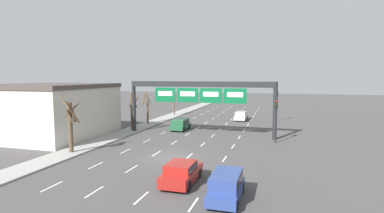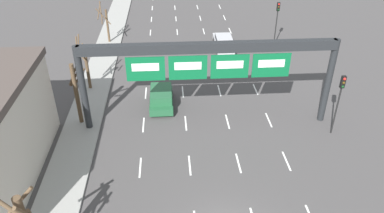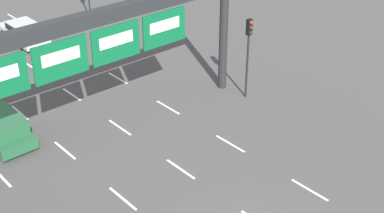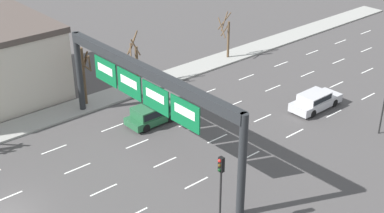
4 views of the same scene
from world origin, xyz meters
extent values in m
cube|color=white|center=(-4.95, 6.00, 0.01)|extent=(0.12, 2.00, 0.01)
cube|color=white|center=(-4.95, 11.00, 0.01)|extent=(0.12, 2.00, 0.01)
cube|color=white|center=(-4.95, 16.00, 0.01)|extent=(0.12, 2.00, 0.01)
cube|color=white|center=(-4.95, 21.00, 0.01)|extent=(0.12, 2.00, 0.01)
cube|color=white|center=(-4.95, 26.00, 0.01)|extent=(0.12, 2.00, 0.01)
cube|color=white|center=(-4.95, 31.00, 0.01)|extent=(0.12, 2.00, 0.01)
cube|color=white|center=(-4.95, 36.00, 0.01)|extent=(0.12, 2.00, 0.01)
cube|color=white|center=(-4.95, 41.00, 0.01)|extent=(0.12, 2.00, 0.01)
cube|color=white|center=(-1.65, 6.00, 0.01)|extent=(0.12, 2.00, 0.01)
cube|color=white|center=(-1.65, 11.00, 0.01)|extent=(0.12, 2.00, 0.01)
cube|color=white|center=(-1.65, 16.00, 0.01)|extent=(0.12, 2.00, 0.01)
cube|color=white|center=(-1.65, 21.00, 0.01)|extent=(0.12, 2.00, 0.01)
cube|color=white|center=(-1.65, 26.00, 0.01)|extent=(0.12, 2.00, 0.01)
cube|color=white|center=(-1.65, 31.00, 0.01)|extent=(0.12, 2.00, 0.01)
cube|color=white|center=(-1.65, 36.00, 0.01)|extent=(0.12, 2.00, 0.01)
cube|color=white|center=(-1.65, 41.00, 0.01)|extent=(0.12, 2.00, 0.01)
cube|color=white|center=(1.65, 6.00, 0.01)|extent=(0.12, 2.00, 0.01)
cube|color=white|center=(1.65, 11.00, 0.01)|extent=(0.12, 2.00, 0.01)
cube|color=white|center=(1.65, 16.00, 0.01)|extent=(0.12, 2.00, 0.01)
cube|color=white|center=(1.65, 21.00, 0.01)|extent=(0.12, 2.00, 0.01)
cube|color=white|center=(1.65, 26.00, 0.01)|extent=(0.12, 2.00, 0.01)
cube|color=white|center=(1.65, 31.00, 0.01)|extent=(0.12, 2.00, 0.01)
cube|color=white|center=(1.65, 36.00, 0.01)|extent=(0.12, 2.00, 0.01)
cube|color=white|center=(1.65, 41.00, 0.01)|extent=(0.12, 2.00, 0.01)
cube|color=white|center=(4.95, 6.00, 0.01)|extent=(0.12, 2.00, 0.01)
cube|color=white|center=(4.95, 11.00, 0.01)|extent=(0.12, 2.00, 0.01)
cube|color=white|center=(4.95, 16.00, 0.01)|extent=(0.12, 2.00, 0.01)
cube|color=white|center=(4.95, 21.00, 0.01)|extent=(0.12, 2.00, 0.01)
cube|color=white|center=(4.95, 26.00, 0.01)|extent=(0.12, 2.00, 0.01)
cube|color=white|center=(4.95, 31.00, 0.01)|extent=(0.12, 2.00, 0.01)
cube|color=white|center=(4.95, 36.00, 0.01)|extent=(0.12, 2.00, 0.01)
cube|color=white|center=(4.95, 41.00, 0.01)|extent=(0.12, 2.00, 0.01)
cylinder|color=#232628|center=(-9.05, 10.83, 3.38)|extent=(0.50, 0.50, 6.76)
cylinder|color=#232628|center=(9.05, 10.83, 3.38)|extent=(0.50, 0.50, 6.76)
cube|color=#232628|center=(0.00, 10.83, 6.41)|extent=(18.10, 0.60, 0.70)
cube|color=#0C6033|center=(-4.44, 10.49, 5.05)|extent=(2.71, 0.08, 1.81)
cube|color=white|center=(-4.44, 10.45, 5.21)|extent=(1.90, 0.02, 0.58)
cube|color=#0C6033|center=(-1.48, 10.49, 5.05)|extent=(2.71, 0.08, 1.81)
cube|color=white|center=(-1.48, 10.45, 5.21)|extent=(1.90, 0.02, 0.58)
cube|color=#0C6033|center=(1.48, 10.49, 5.05)|extent=(2.71, 0.08, 1.81)
cube|color=white|center=(1.48, 10.45, 5.21)|extent=(1.90, 0.02, 0.58)
cube|color=#0C6033|center=(4.44, 10.49, 5.05)|extent=(2.71, 0.08, 1.81)
cube|color=white|center=(4.44, 10.45, 5.21)|extent=(1.90, 0.02, 0.58)
cube|color=#B7B7BC|center=(3.33, 25.63, 0.55)|extent=(1.86, 4.88, 0.69)
cube|color=#B7B7BC|center=(3.33, 25.33, 1.18)|extent=(1.71, 2.54, 0.57)
cube|color=black|center=(3.33, 25.33, 1.18)|extent=(1.75, 2.33, 0.41)
cylinder|color=black|center=(2.49, 27.09, 0.33)|extent=(0.22, 0.66, 0.66)
cylinder|color=black|center=(4.17, 27.09, 0.33)|extent=(0.22, 0.66, 0.66)
cylinder|color=black|center=(2.49, 24.16, 0.33)|extent=(0.22, 0.66, 0.66)
cylinder|color=black|center=(4.17, 24.16, 0.33)|extent=(0.22, 0.66, 0.66)
cube|color=#235B38|center=(-3.54, 13.78, 0.49)|extent=(1.89, 4.03, 0.57)
cube|color=#235B38|center=(-3.54, 13.74, 1.14)|extent=(1.74, 2.82, 0.74)
cube|color=black|center=(-3.54, 13.74, 1.14)|extent=(1.78, 2.60, 0.53)
cylinder|color=black|center=(-4.40, 14.99, 0.33)|extent=(0.22, 0.66, 0.66)
cylinder|color=black|center=(-2.68, 14.99, 0.33)|extent=(0.22, 0.66, 0.66)
cylinder|color=black|center=(-4.40, 12.57, 0.33)|extent=(0.22, 0.66, 0.66)
cylinder|color=black|center=(-2.68, 12.57, 0.33)|extent=(0.22, 0.66, 0.66)
cylinder|color=black|center=(9.14, 25.85, 2.03)|extent=(0.12, 0.12, 4.06)
cube|color=black|center=(9.14, 25.85, 4.51)|extent=(0.30, 0.24, 0.90)
sphere|color=red|center=(9.14, 25.72, 4.81)|extent=(0.20, 0.20, 0.20)
sphere|color=#412F0C|center=(9.14, 25.72, 4.51)|extent=(0.20, 0.20, 0.20)
sphere|color=#0E3515|center=(9.14, 25.72, 4.21)|extent=(0.20, 0.20, 0.20)
cylinder|color=black|center=(9.21, 9.01, 1.94)|extent=(0.12, 0.12, 3.89)
cube|color=black|center=(9.21, 9.01, 4.34)|extent=(0.30, 0.24, 0.90)
sphere|color=red|center=(9.21, 8.88, 4.64)|extent=(0.20, 0.20, 0.20)
sphere|color=#412F0C|center=(9.21, 8.88, 4.34)|extent=(0.20, 0.20, 0.20)
sphere|color=#0E3515|center=(9.21, 8.88, 4.04)|extent=(0.20, 0.20, 0.20)
cylinder|color=brown|center=(-9.77, 11.55, 2.62)|extent=(0.32, 0.32, 4.95)
cylinder|color=brown|center=(-9.45, 12.05, 3.83)|extent=(1.17, 0.81, 1.63)
cylinder|color=brown|center=(-9.87, 11.89, 4.01)|extent=(0.84, 0.38, 1.53)
cylinder|color=brown|center=(-9.80, 11.88, 3.77)|extent=(0.80, 0.23, 1.23)
cylinder|color=brown|center=(-9.26, 11.53, 3.65)|extent=(0.18, 1.12, 1.08)
cylinder|color=brown|center=(-9.99, 17.08, 1.98)|extent=(0.28, 0.28, 3.66)
cylinder|color=brown|center=(-9.70, 16.83, 3.88)|extent=(0.66, 0.73, 1.51)
cylinder|color=brown|center=(-10.60, 17.04, 3.83)|extent=(0.20, 1.34, 2.04)
cylinder|color=brown|center=(-10.43, 17.12, 4.12)|extent=(0.23, 1.02, 1.96)
cylinder|color=brown|center=(-10.26, 16.68, 3.51)|extent=(0.93, 0.70, 1.01)
cylinder|color=brown|center=(-9.63, -0.71, 4.21)|extent=(1.33, 0.54, 1.31)
cylinder|color=brown|center=(-9.58, -1.87, 5.00)|extent=(1.33, 0.43, 1.33)
cylinder|color=brown|center=(-9.58, 28.09, 2.03)|extent=(0.24, 0.24, 3.75)
cylinder|color=brown|center=(-9.81, 27.34, 3.37)|extent=(1.61, 0.58, 1.73)
cylinder|color=brown|center=(-10.33, 28.21, 3.76)|extent=(0.37, 1.60, 1.60)
cylinder|color=brown|center=(-10.11, 28.03, 2.85)|extent=(0.22, 1.13, 0.94)
cylinder|color=brown|center=(-10.10, 27.98, 3.83)|extent=(0.34, 1.16, 1.81)
camera|label=1|loc=(9.56, -24.94, 7.35)|focal=28.00mm
camera|label=2|loc=(-2.79, -13.16, 16.57)|focal=35.00mm
camera|label=3|loc=(-11.49, -9.75, 14.86)|focal=50.00mm
camera|label=4|loc=(26.58, -8.19, 20.06)|focal=50.00mm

